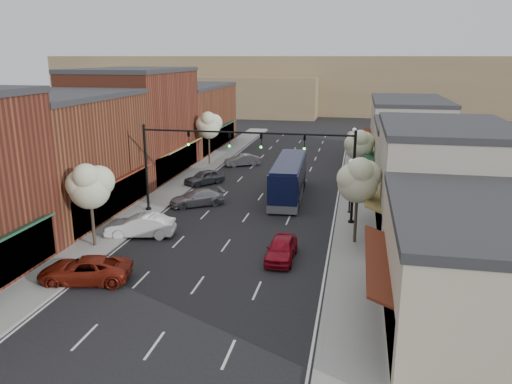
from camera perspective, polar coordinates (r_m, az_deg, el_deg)
The scene contains 29 objects.
ground at distance 31.32m, azimuth -4.41°, elevation -7.43°, with size 160.00×160.00×0.00m, color black.
sidewalk_left at distance 50.54m, azimuth -7.88°, elevation 1.42°, with size 2.80×73.00×0.15m, color gray.
sidewalk_right at distance 47.77m, azimuth 11.51°, elevation 0.44°, with size 2.80×73.00×0.15m, color gray.
curb_left at distance 50.10m, azimuth -6.37°, elevation 1.35°, with size 0.25×73.00×0.17m, color gray.
curb_right at distance 47.78m, azimuth 9.84°, elevation 0.53°, with size 0.25×73.00×0.17m, color gray.
bldg_left_midnear at distance 41.13m, azimuth -21.64°, elevation 3.83°, with size 10.14×14.10×9.40m.
bldg_left_midfar at distance 53.12m, azimuth -13.57°, elevation 7.67°, with size 10.14×14.10×10.90m.
bldg_left_far at distance 67.99m, azimuth -7.81°, elevation 8.48°, with size 10.14×18.10×8.40m.
bldg_right_near at distance 24.25m, azimuth 24.19°, elevation -8.31°, with size 9.14×12.10×5.90m.
bldg_right_midnear at distance 35.17m, azimuth 20.39°, elevation 0.90°, with size 9.14×12.10×7.90m.
bldg_right_midfar at distance 46.94m, azimuth 18.20°, elevation 3.59°, with size 9.14×12.10×6.40m.
bldg_right_far at distance 60.59m, azimuth 16.84°, elevation 6.67°, with size 9.14×16.10×7.40m.
hill_far at distance 118.17m, azimuth 7.75°, elevation 12.22°, with size 120.00×30.00×12.00m, color #7A6647.
hill_near at distance 111.09m, azimuth -5.96°, elevation 11.06°, with size 50.00×20.00×8.00m, color #7A6647.
signal_mast_right at distance 36.59m, azimuth 7.42°, elevation 3.42°, with size 8.22×0.46×7.00m.
signal_mast_left at distance 39.00m, azimuth -9.32°, elevation 4.08°, with size 8.22×0.46×7.00m.
tree_right_near at distance 32.59m, azimuth 11.65°, elevation 1.45°, with size 2.85×2.65×5.95m.
tree_right_far at distance 48.36m, azimuth 11.71°, elevation 5.36°, with size 2.85×2.65×5.43m.
tree_left_near at distance 33.09m, azimuth -18.48°, elevation 0.77°, with size 2.85×2.65×5.69m.
tree_left_far at distance 56.61m, azimuth -5.42°, elevation 7.65°, with size 2.85×2.65×6.13m.
lamp_post_near at distance 39.30m, azimuth 10.78°, elevation 1.69°, with size 0.44×0.44×4.44m.
lamp_post_far at distance 56.47m, azimuth 11.13°, elevation 5.77°, with size 0.44×0.44×4.44m.
coach_bus at distance 43.67m, azimuth 3.77°, elevation 1.61°, with size 2.87×11.09×3.37m.
red_hatchback at distance 30.67m, azimuth 2.92°, elevation -6.47°, with size 1.67×4.15×1.41m, color maroon.
parked_car_a at distance 29.32m, azimuth -18.95°, elevation -8.41°, with size 2.32×5.03×1.40m, color maroon.
parked_car_b at distance 35.30m, azimuth -13.07°, elevation -3.78°, with size 1.65×4.72×1.56m, color silver.
parked_car_c at distance 41.75m, azimuth -6.76°, elevation -0.67°, with size 1.85×4.56×1.32m, color #9C9BA0.
parked_car_d at distance 48.56m, azimuth -5.93°, elevation 1.67°, with size 1.66×4.11×1.40m, color #53555A.
parked_car_e at distance 56.68m, azimuth -1.59°, elevation 3.67°, with size 1.38×3.96×1.31m, color #9E9DA2.
Camera 1 is at (8.09, -27.74, 12.08)m, focal length 35.00 mm.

